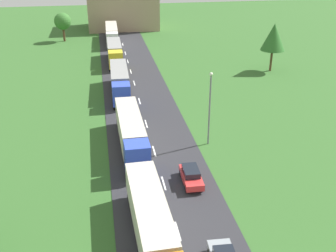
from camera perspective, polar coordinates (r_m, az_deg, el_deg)
The scene contains 12 objects.
road at distance 38.85m, azimuth -0.43°, elevation -8.63°, with size 10.00×140.00×0.06m, color #2B2B30.
lane_marking_centre at distance 36.38m, azimuth 0.36°, elevation -11.19°, with size 0.16×122.32×0.01m.
truck_lead at distance 31.16m, azimuth -2.19°, elevation -13.66°, with size 2.87×14.18×3.48m.
truck_second at distance 44.96m, azimuth -5.16°, elevation -0.74°, with size 2.66×13.98×3.54m.
truck_third at distance 61.25m, azimuth -6.76°, elevation 6.34°, with size 2.77×13.13×3.59m.
truck_fourth at distance 77.47m, azimuth -7.46°, elevation 10.22°, with size 2.63×12.17×3.46m.
truck_fifth at distance 93.32m, azimuth -7.86°, elevation 12.72°, with size 2.81×14.21×3.41m.
car_third at distance 39.20m, azimuth 3.25°, elevation -6.94°, with size 1.80×4.13×1.49m.
lamppost_second at distance 44.96m, azimuth 5.84°, elevation 2.88°, with size 0.36×0.36×8.47m.
tree_birch at distance 73.31m, azimuth 14.53°, elevation 11.92°, with size 4.15×4.15×8.25m.
tree_maple at distance 96.10m, azimuth -14.50°, elevation 13.95°, with size 3.70×3.70×6.29m.
distant_building at distance 108.79m, azimuth -6.39°, elevation 16.08°, with size 17.34×12.90×9.93m, color #9E846B.
Camera 1 is at (-5.18, -7.43, 21.55)m, focal length 43.67 mm.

